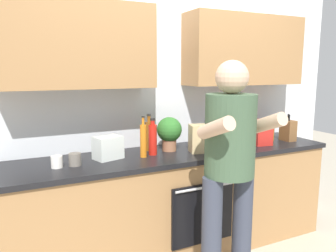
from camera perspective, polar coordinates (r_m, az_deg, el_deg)
name	(u,v)px	position (r m, az deg, el deg)	size (l,w,h in m)	color
ground_plane	(178,249)	(3.19, 1.73, -20.30)	(12.00, 12.00, 0.00)	#B2A893
back_wall_unit	(165,80)	(3.01, -0.54, 7.92)	(4.00, 0.38, 2.50)	silver
counter	(178,201)	(2.99, 1.79, -12.80)	(2.84, 0.67, 0.90)	#A37547
person_standing	(230,161)	(2.30, 10.56, -5.97)	(0.49, 0.45, 1.66)	#383D4C
bottle_soy	(249,138)	(3.00, 13.69, -2.00)	(0.06, 0.06, 0.24)	black
bottle_water	(250,126)	(3.45, 13.82, 0.01)	(0.06, 0.06, 0.32)	silver
bottle_juice	(143,140)	(2.66, -4.27, -2.45)	(0.05, 0.05, 0.33)	orange
bottle_oil	(270,132)	(3.45, 17.16, -0.93)	(0.08, 0.08, 0.22)	olive
bottle_syrup	(149,135)	(2.88, -3.26, -1.61)	(0.07, 0.07, 0.32)	#8C4C14
bottle_hotsauce	(153,139)	(2.73, -2.64, -2.21)	(0.07, 0.07, 0.30)	red
cup_stoneware	(75,159)	(2.53, -15.68, -5.53)	(0.09, 0.09, 0.09)	slate
cup_coffee	(57,162)	(2.52, -18.53, -5.84)	(0.08, 0.08, 0.09)	white
mixing_bowl	(217,140)	(3.15, 8.37, -2.48)	(0.23, 0.23, 0.08)	silver
knife_block	(288,130)	(3.49, 19.89, -0.71)	(0.10, 0.14, 0.26)	brown
potted_herb	(169,132)	(2.86, 0.23, -0.96)	(0.22, 0.22, 0.29)	#9E6647
grocery_bag_produce	(108,148)	(2.65, -10.26, -3.68)	(0.21, 0.15, 0.18)	silver
grocery_bag_bread	(202,138)	(2.84, 5.90, -2.12)	(0.21, 0.15, 0.23)	tan
grocery_bag_crisps	(260,132)	(3.24, 15.53, -1.04)	(0.16, 0.19, 0.23)	red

